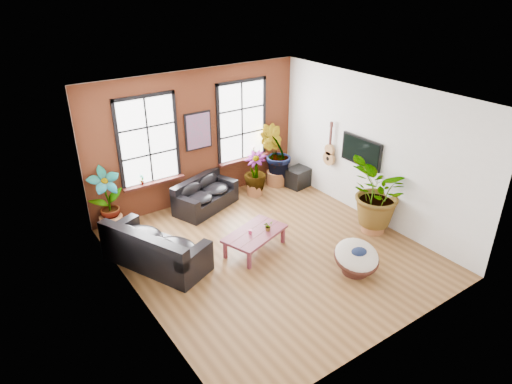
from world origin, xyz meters
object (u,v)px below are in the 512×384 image
at_px(sofa_back, 204,195).
at_px(coffee_table, 255,234).
at_px(sofa_left, 154,249).
at_px(papasan_chair, 357,257).

distance_m(sofa_back, coffee_table, 2.42).
height_order(sofa_left, papasan_chair, sofa_left).
height_order(sofa_back, sofa_left, sofa_left).
xyz_separation_m(sofa_left, coffee_table, (2.06, -0.74, -0.00)).
xyz_separation_m(sofa_back, sofa_left, (-2.13, -1.68, 0.05)).
bearing_deg(papasan_chair, sofa_back, 121.04).
distance_m(sofa_left, papasan_chair, 4.22).
relative_size(sofa_left, coffee_table, 1.54).
relative_size(coffee_table, papasan_chair, 1.39).
xyz_separation_m(coffee_table, papasan_chair, (1.24, -1.88, -0.04)).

